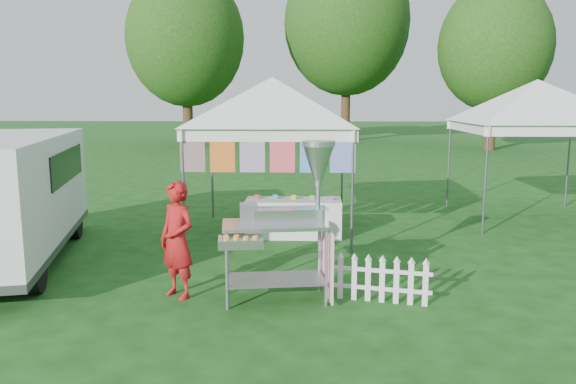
{
  "coord_description": "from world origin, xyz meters",
  "views": [
    {
      "loc": [
        0.67,
        -7.19,
        2.58
      ],
      "look_at": [
        0.35,
        1.77,
        1.1
      ],
      "focal_mm": 35.0,
      "sensor_mm": 36.0,
      "label": 1
    }
  ],
  "objects": [
    {
      "name": "canopy_main",
      "position": [
        0.0,
        3.49,
        2.99
      ],
      "size": [
        4.24,
        4.24,
        3.45
      ],
      "color": "#59595E",
      "rests_on": "ground"
    },
    {
      "name": "ground",
      "position": [
        0.0,
        0.0,
        0.0
      ],
      "size": [
        120.0,
        120.0,
        0.0
      ],
      "primitive_type": "plane",
      "color": "#154112",
      "rests_on": "ground"
    },
    {
      "name": "tree_mid",
      "position": [
        3.0,
        28.0,
        7.14
      ],
      "size": [
        7.6,
        7.6,
        11.52
      ],
      "color": "#3B2915",
      "rests_on": "ground"
    },
    {
      "name": "canopy_right",
      "position": [
        5.5,
        5.0,
        2.99
      ],
      "size": [
        4.24,
        4.24,
        3.45
      ],
      "color": "#59595E",
      "rests_on": "ground"
    },
    {
      "name": "donut_cart",
      "position": [
        0.48,
        -0.18,
        1.21
      ],
      "size": [
        1.49,
        1.19,
        2.06
      ],
      "rotation": [
        0.0,
        0.0,
        0.13
      ],
      "color": "gray",
      "rests_on": "ground"
    },
    {
      "name": "vendor",
      "position": [
        -1.03,
        -0.13,
        0.77
      ],
      "size": [
        0.67,
        0.63,
        1.54
      ],
      "primitive_type": "imported",
      "rotation": [
        0.0,
        0.0,
        -0.63
      ],
      "color": "#A81416",
      "rests_on": "ground"
    },
    {
      "name": "picket_fence",
      "position": [
        1.63,
        -0.25,
        0.29
      ],
      "size": [
        1.23,
        0.3,
        0.56
      ],
      "rotation": [
        0.0,
        0.0,
        -0.22
      ],
      "color": "silver",
      "rests_on": "ground"
    },
    {
      "name": "tree_right",
      "position": [
        10.0,
        22.0,
        5.18
      ],
      "size": [
        5.6,
        5.6,
        8.42
      ],
      "color": "#3B2915",
      "rests_on": "ground"
    },
    {
      "name": "display_table",
      "position": [
        0.41,
        3.25,
        0.36
      ],
      "size": [
        1.8,
        0.7,
        0.71
      ],
      "primitive_type": "cube",
      "color": "white",
      "rests_on": "ground"
    },
    {
      "name": "tree_left",
      "position": [
        -6.0,
        24.0,
        5.83
      ],
      "size": [
        6.4,
        6.4,
        9.53
      ],
      "color": "#3B2915",
      "rests_on": "ground"
    }
  ]
}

